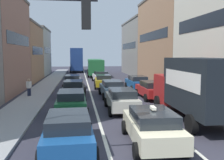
{
  "coord_description": "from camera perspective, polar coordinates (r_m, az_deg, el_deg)",
  "views": [
    {
      "loc": [
        -2.78,
        -8.65,
        3.77
      ],
      "look_at": [
        0.0,
        12.0,
        1.6
      ],
      "focal_mm": 39.36,
      "sensor_mm": 36.0,
      "label": 1
    }
  ],
  "objects": [
    {
      "name": "ground_plane",
      "position": [
        9.84,
        9.79,
        -16.67
      ],
      "size": [
        140.0,
        140.0,
        0.0
      ],
      "primitive_type": "plane",
      "color": "#34333F"
    },
    {
      "name": "sidewalk_left",
      "position": [
        29.15,
        -15.34,
        -1.56
      ],
      "size": [
        2.6,
        64.0,
        0.14
      ],
      "primitive_type": "cube",
      "color": "#9E9E9E",
      "rests_on": "ground"
    },
    {
      "name": "lane_stripe_left",
      "position": [
        28.92,
        -5.47,
        -1.56
      ],
      "size": [
        0.16,
        60.0,
        0.01
      ],
      "primitive_type": "cube",
      "color": "silver",
      "rests_on": "ground"
    },
    {
      "name": "lane_stripe_right",
      "position": [
        29.24,
        1.21,
        -1.45
      ],
      "size": [
        0.16,
        60.0,
        0.01
      ],
      "primitive_type": "cube",
      "color": "silver",
      "rests_on": "ground"
    },
    {
      "name": "building_row_right",
      "position": [
        32.64,
        15.39,
        8.8
      ],
      "size": [
        7.2,
        43.9,
        11.48
      ],
      "rotation": [
        0.0,
        0.0,
        -1.57
      ],
      "color": "gray",
      "rests_on": "ground"
    },
    {
      "name": "traffic_light_pole",
      "position": [
        7.76,
        -20.19,
        5.92
      ],
      "size": [
        3.58,
        0.38,
        5.5
      ],
      "color": "#2D2D33",
      "rests_on": "ground"
    },
    {
      "name": "removalist_box_truck",
      "position": [
        14.66,
        18.64,
        -1.41
      ],
      "size": [
        2.82,
        7.75,
        3.58
      ],
      "rotation": [
        0.0,
        0.0,
        1.55
      ],
      "color": "#A51E1E",
      "rests_on": "ground"
    },
    {
      "name": "taxi_centre_lane_front",
      "position": [
        10.54,
        9.22,
        -10.51
      ],
      "size": [
        2.19,
        4.36,
        1.66
      ],
      "rotation": [
        0.0,
        0.0,
        1.53
      ],
      "color": "beige",
      "rests_on": "ground"
    },
    {
      "name": "sedan_left_lane_front",
      "position": [
        9.93,
        -10.1,
        -11.57
      ],
      "size": [
        2.15,
        4.35,
        1.49
      ],
      "rotation": [
        0.0,
        0.0,
        1.6
      ],
      "color": "#194C8C",
      "rests_on": "ground"
    },
    {
      "name": "sedan_centre_lane_second",
      "position": [
        16.44,
        2.28,
        -4.48
      ],
      "size": [
        2.14,
        4.34,
        1.49
      ],
      "rotation": [
        0.0,
        0.0,
        1.55
      ],
      "color": "beige",
      "rests_on": "ground"
    },
    {
      "name": "wagon_left_lane_second",
      "position": [
        15.96,
        -9.45,
        -4.87
      ],
      "size": [
        2.1,
        4.32,
        1.49
      ],
      "rotation": [
        0.0,
        0.0,
        1.58
      ],
      "color": "#19592D",
      "rests_on": "ground"
    },
    {
      "name": "hatchback_centre_lane_third",
      "position": [
        21.73,
        0.03,
        -1.92
      ],
      "size": [
        2.14,
        4.34,
        1.49
      ],
      "rotation": [
        0.0,
        0.0,
        1.59
      ],
      "color": "#759EB7",
      "rests_on": "ground"
    },
    {
      "name": "sedan_left_lane_third",
      "position": [
        22.04,
        -8.84,
        -1.88
      ],
      "size": [
        2.21,
        4.37,
        1.49
      ],
      "rotation": [
        0.0,
        0.0,
        1.53
      ],
      "color": "black",
      "rests_on": "ground"
    },
    {
      "name": "coupe_centre_lane_fourth",
      "position": [
        27.9,
        -2.04,
        -0.18
      ],
      "size": [
        2.21,
        4.37,
        1.49
      ],
      "rotation": [
        0.0,
        0.0,
        1.53
      ],
      "color": "#B29319",
      "rests_on": "ground"
    },
    {
      "name": "sedan_left_lane_fourth",
      "position": [
        27.77,
        -9.18,
        -0.28
      ],
      "size": [
        2.08,
        4.31,
        1.49
      ],
      "rotation": [
        0.0,
        0.0,
        1.57
      ],
      "color": "gray",
      "rests_on": "ground"
    },
    {
      "name": "sedan_centre_lane_fifth",
      "position": [
        33.64,
        -2.66,
        0.87
      ],
      "size": [
        2.25,
        4.39,
        1.49
      ],
      "rotation": [
        0.0,
        0.0,
        1.63
      ],
      "color": "silver",
      "rests_on": "ground"
    },
    {
      "name": "sedan_right_lane_behind_truck",
      "position": [
        21.35,
        9.19,
        -2.14
      ],
      "size": [
        2.11,
        4.32,
        1.49
      ],
      "rotation": [
        0.0,
        0.0,
        1.58
      ],
      "color": "#A51E1E",
      "rests_on": "ground"
    },
    {
      "name": "wagon_right_lane_far",
      "position": [
        26.54,
        5.88,
        -0.52
      ],
      "size": [
        2.13,
        4.33,
        1.49
      ],
      "rotation": [
        0.0,
        0.0,
        1.59
      ],
      "color": "#194C8C",
      "rests_on": "ground"
    },
    {
      "name": "bus_mid_queue_primary",
      "position": [
        43.52,
        -3.93,
        3.28
      ],
      "size": [
        3.01,
        10.56,
        2.9
      ],
      "rotation": [
        0.0,
        0.0,
        1.54
      ],
      "color": "#1E6033",
      "rests_on": "ground"
    },
    {
      "name": "bus_far_queue_secondary",
      "position": [
        54.74,
        -8.36,
        4.9
      ],
      "size": [
        3.06,
        10.58,
        5.06
      ],
      "rotation": [
        0.0,
        0.0,
        1.6
      ],
      "color": "navy",
      "rests_on": "ground"
    },
    {
      "name": "pedestrian_near_kerb",
      "position": [
        22.79,
        -18.73,
        -1.49
      ],
      "size": [
        0.42,
        0.4,
        1.66
      ],
      "rotation": [
        0.0,
        0.0,
        5.45
      ],
      "color": "#262D47",
      "rests_on": "ground"
    }
  ]
}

